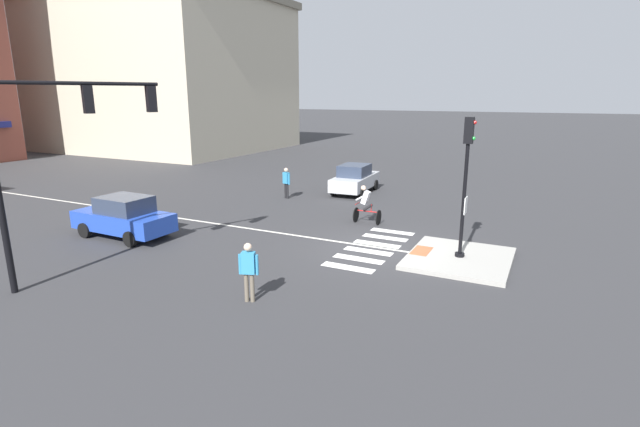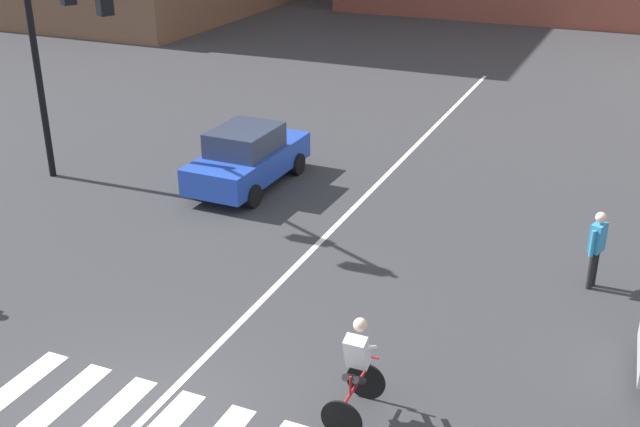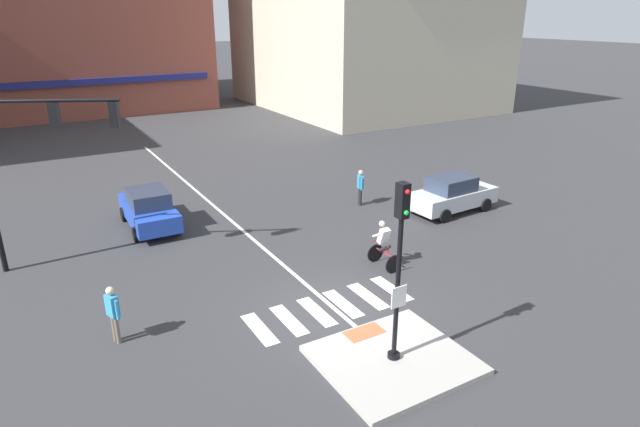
# 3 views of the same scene
# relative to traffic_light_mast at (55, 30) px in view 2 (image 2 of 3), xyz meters

# --- Properties ---
(crosswalk_stripe_a) EXTENTS (0.44, 1.80, 0.01)m
(crosswalk_stripe_a) POSITION_rel_traffic_light_mast_xyz_m (4.73, -7.11, -4.22)
(crosswalk_stripe_a) COLOR silver
(crosswalk_stripe_a) RESTS_ON ground
(crosswalk_stripe_b) EXTENTS (0.44, 1.80, 0.01)m
(crosswalk_stripe_b) POSITION_rel_traffic_light_mast_xyz_m (5.66, -7.11, -4.22)
(crosswalk_stripe_b) COLOR silver
(crosswalk_stripe_b) RESTS_ON ground
(crosswalk_stripe_c) EXTENTS (0.44, 1.80, 0.01)m
(crosswalk_stripe_c) POSITION_rel_traffic_light_mast_xyz_m (6.59, -7.11, -4.22)
(crosswalk_stripe_c) COLOR silver
(crosswalk_stripe_c) RESTS_ON ground
(crosswalk_stripe_d) EXTENTS (0.44, 1.80, 0.01)m
(crosswalk_stripe_d) POSITION_rel_traffic_light_mast_xyz_m (7.52, -7.11, -4.22)
(crosswalk_stripe_d) COLOR silver
(crosswalk_stripe_d) RESTS_ON ground
(lane_centre_line) EXTENTS (0.14, 28.00, 0.01)m
(lane_centre_line) POSITION_rel_traffic_light_mast_xyz_m (7.14, 2.60, -4.22)
(lane_centre_line) COLOR silver
(lane_centre_line) RESTS_ON ground
(traffic_light_mast) EXTENTS (4.25, 2.17, 6.06)m
(traffic_light_mast) POSITION_rel_traffic_light_mast_xyz_m (0.00, 0.00, 0.00)
(traffic_light_mast) COLOR black
(traffic_light_mast) RESTS_ON ground
(car_blue_westbound_far) EXTENTS (1.90, 4.13, 1.64)m
(car_blue_westbound_far) POSITION_rel_traffic_light_mast_xyz_m (3.98, 2.19, -3.41)
(car_blue_westbound_far) COLOR #2347B7
(car_blue_westbound_far) RESTS_ON ground
(cyclist) EXTENTS (0.67, 1.09, 1.68)m
(cyclist) POSITION_rel_traffic_light_mast_xyz_m (10.12, -5.64, -3.35)
(cyclist) COLOR black
(cyclist) RESTS_ON ground
(pedestrian_waiting_far_side) EXTENTS (0.33, 0.52, 1.67)m
(pedestrian_waiting_far_side) POSITION_rel_traffic_light_mast_xyz_m (13.04, 0.09, -3.24)
(pedestrian_waiting_far_side) COLOR black
(pedestrian_waiting_far_side) RESTS_ON ground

